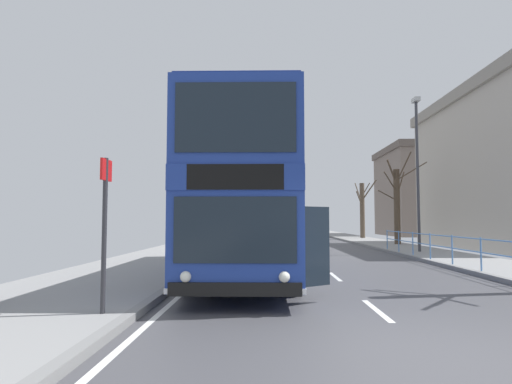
{
  "coord_description": "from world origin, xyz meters",
  "views": [
    {
      "loc": [
        -2.06,
        -5.59,
        1.66
      ],
      "look_at": [
        -2.32,
        6.52,
        2.46
      ],
      "focal_mm": 30.42,
      "sensor_mm": 36.0,
      "label": 1
    }
  ],
  "objects_px": {
    "street_lamp_far_side": "(417,162)",
    "bare_tree_far_02": "(362,209)",
    "background_building_01": "(428,191)",
    "bus_stop_sign_near": "(105,217)",
    "bare_tree_far_00": "(397,203)",
    "double_decker_bus_main": "(247,199)"
  },
  "relations": [
    {
      "from": "double_decker_bus_main",
      "to": "bare_tree_far_02",
      "type": "height_order",
      "value": "bare_tree_far_02"
    },
    {
      "from": "double_decker_bus_main",
      "to": "street_lamp_far_side",
      "type": "xyz_separation_m",
      "value": [
        8.11,
        8.25,
        2.24
      ]
    },
    {
      "from": "bare_tree_far_00",
      "to": "background_building_01",
      "type": "bearing_deg",
      "value": 64.62
    },
    {
      "from": "double_decker_bus_main",
      "to": "bare_tree_far_00",
      "type": "xyz_separation_m",
      "value": [
        9.06,
        14.87,
        0.42
      ]
    },
    {
      "from": "double_decker_bus_main",
      "to": "bare_tree_far_00",
      "type": "distance_m",
      "value": 17.42
    },
    {
      "from": "street_lamp_far_side",
      "to": "bare_tree_far_00",
      "type": "bearing_deg",
      "value": 81.81
    },
    {
      "from": "street_lamp_far_side",
      "to": "background_building_01",
      "type": "bearing_deg",
      "value": 68.64
    },
    {
      "from": "bus_stop_sign_near",
      "to": "background_building_01",
      "type": "xyz_separation_m",
      "value": [
        20.49,
        40.58,
        3.12
      ]
    },
    {
      "from": "street_lamp_far_side",
      "to": "double_decker_bus_main",
      "type": "bearing_deg",
      "value": -134.5
    },
    {
      "from": "bus_stop_sign_near",
      "to": "street_lamp_far_side",
      "type": "relative_size",
      "value": 0.34
    },
    {
      "from": "bare_tree_far_02",
      "to": "background_building_01",
      "type": "distance_m",
      "value": 13.6
    },
    {
      "from": "street_lamp_far_side",
      "to": "background_building_01",
      "type": "height_order",
      "value": "background_building_01"
    },
    {
      "from": "bare_tree_far_02",
      "to": "background_building_01",
      "type": "bearing_deg",
      "value": 46.07
    },
    {
      "from": "street_lamp_far_side",
      "to": "bare_tree_far_02",
      "type": "bearing_deg",
      "value": 86.71
    },
    {
      "from": "double_decker_bus_main",
      "to": "bare_tree_far_02",
      "type": "relative_size",
      "value": 2.21
    },
    {
      "from": "bus_stop_sign_near",
      "to": "background_building_01",
      "type": "bearing_deg",
      "value": 63.21
    },
    {
      "from": "bare_tree_far_00",
      "to": "bare_tree_far_02",
      "type": "height_order",
      "value": "bare_tree_far_00"
    },
    {
      "from": "street_lamp_far_side",
      "to": "bare_tree_far_02",
      "type": "height_order",
      "value": "street_lamp_far_side"
    },
    {
      "from": "double_decker_bus_main",
      "to": "bus_stop_sign_near",
      "type": "relative_size",
      "value": 4.37
    },
    {
      "from": "double_decker_bus_main",
      "to": "street_lamp_far_side",
      "type": "distance_m",
      "value": 11.78
    },
    {
      "from": "bus_stop_sign_near",
      "to": "street_lamp_far_side",
      "type": "bearing_deg",
      "value": 54.49
    },
    {
      "from": "double_decker_bus_main",
      "to": "background_building_01",
      "type": "distance_m",
      "value": 39.17
    }
  ]
}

